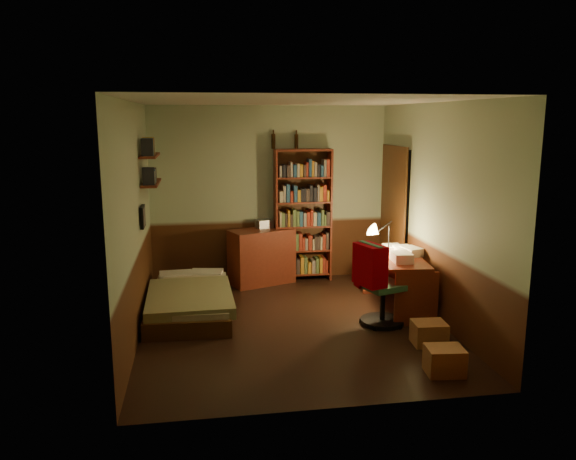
{
  "coord_description": "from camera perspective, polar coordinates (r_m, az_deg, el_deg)",
  "views": [
    {
      "loc": [
        -1.05,
        -6.25,
        2.42
      ],
      "look_at": [
        0.0,
        0.25,
        1.1
      ],
      "focal_mm": 35.0,
      "sensor_mm": 36.0,
      "label": 1
    }
  ],
  "objects": [
    {
      "name": "wall_front",
      "position": [
        4.51,
        4.61,
        -3.07
      ],
      "size": [
        3.5,
        0.02,
        2.6
      ],
      "primitive_type": "cube",
      "color": "#9CB08D",
      "rests_on": "ground"
    },
    {
      "name": "desk_lamp",
      "position": [
        7.37,
        10.22,
        -0.25
      ],
      "size": [
        0.2,
        0.2,
        0.53
      ],
      "primitive_type": "cone",
      "rotation": [
        0.0,
        0.0,
        0.31
      ],
      "color": "black",
      "rests_on": "desk"
    },
    {
      "name": "mini_stereo",
      "position": [
        8.34,
        -2.44,
        0.65
      ],
      "size": [
        0.27,
        0.24,
        0.12
      ],
      "primitive_type": "cube",
      "rotation": [
        0.0,
        0.0,
        0.31
      ],
      "color": "#B2B2B7",
      "rests_on": "dresser"
    },
    {
      "name": "doorway",
      "position": [
        8.17,
        10.8,
        1.12
      ],
      "size": [
        0.06,
        0.9,
        2.0
      ],
      "primitive_type": "cube",
      "color": "black",
      "rests_on": "ground"
    },
    {
      "name": "ceiling",
      "position": [
        6.34,
        0.37,
        13.05
      ],
      "size": [
        3.5,
        4.0,
        0.02
      ],
      "primitive_type": "cube",
      "color": "silver",
      "rests_on": "wall_back"
    },
    {
      "name": "dresser",
      "position": [
        8.31,
        -2.7,
        -2.7
      ],
      "size": [
        1.02,
        0.75,
        0.81
      ],
      "primitive_type": "cube",
      "rotation": [
        0.0,
        0.0,
        0.36
      ],
      "color": "maroon",
      "rests_on": "ground"
    },
    {
      "name": "bed",
      "position": [
        7.2,
        -9.93,
        -6.21
      ],
      "size": [
        1.03,
        1.85,
        0.54
      ],
      "primitive_type": "cube",
      "rotation": [
        0.0,
        0.0,
        -0.03
      ],
      "color": "#687547",
      "rests_on": "ground"
    },
    {
      "name": "wall_shelf_upper",
      "position": [
        7.39,
        -13.86,
        7.36
      ],
      "size": [
        0.2,
        0.9,
        0.03
      ],
      "primitive_type": "cube",
      "color": "maroon",
      "rests_on": "wall_left"
    },
    {
      "name": "wall_right",
      "position": [
        6.95,
        14.83,
        1.67
      ],
      "size": [
        0.02,
        4.0,
        2.6
      ],
      "primitive_type": "cube",
      "color": "#9CB08D",
      "rests_on": "ground"
    },
    {
      "name": "bottle_right",
      "position": [
        8.34,
        0.86,
        8.99
      ],
      "size": [
        0.07,
        0.07,
        0.21
      ],
      "primitive_type": "cylinder",
      "rotation": [
        0.0,
        0.0,
        0.21
      ],
      "color": "black",
      "rests_on": "bookshelf"
    },
    {
      "name": "paper_stack",
      "position": [
        7.31,
        12.41,
        -2.13
      ],
      "size": [
        0.26,
        0.31,
        0.11
      ],
      "primitive_type": "cube",
      "rotation": [
        0.0,
        0.0,
        0.27
      ],
      "color": "silver",
      "rests_on": "desk"
    },
    {
      "name": "desk",
      "position": [
        7.36,
        11.06,
        -5.23
      ],
      "size": [
        0.69,
        1.36,
        0.7
      ],
      "primitive_type": "cube",
      "rotation": [
        0.0,
        0.0,
        -0.12
      ],
      "color": "maroon",
      "rests_on": "ground"
    },
    {
      "name": "bookshelf",
      "position": [
        8.37,
        1.52,
        1.47
      ],
      "size": [
        0.85,
        0.27,
        1.97
      ],
      "primitive_type": "cube",
      "rotation": [
        0.0,
        0.0,
        0.01
      ],
      "color": "maroon",
      "rests_on": "ground"
    },
    {
      "name": "framed_picture",
      "position": [
        6.98,
        -14.55,
        1.32
      ],
      "size": [
        0.04,
        0.32,
        0.26
      ],
      "primitive_type": "cube",
      "color": "black",
      "rests_on": "wall_left"
    },
    {
      "name": "office_chair",
      "position": [
        6.73,
        9.68,
        -4.88
      ],
      "size": [
        0.69,
        0.64,
        1.12
      ],
      "primitive_type": "cube",
      "rotation": [
        0.0,
        0.0,
        0.31
      ],
      "color": "#306544",
      "rests_on": "ground"
    },
    {
      "name": "door_trim",
      "position": [
        8.16,
        10.57,
        1.11
      ],
      "size": [
        0.02,
        0.98,
        2.08
      ],
      "primitive_type": "cube",
      "color": "#3B200E",
      "rests_on": "ground"
    },
    {
      "name": "cardboard_box_a",
      "position": [
        5.73,
        15.62,
        -12.66
      ],
      "size": [
        0.38,
        0.32,
        0.26
      ],
      "primitive_type": "cube",
      "rotation": [
        0.0,
        0.0,
        -0.1
      ],
      "color": "#A2663D",
      "rests_on": "ground"
    },
    {
      "name": "bottle_left",
      "position": [
        8.29,
        -1.49,
        8.99
      ],
      "size": [
        0.07,
        0.07,
        0.22
      ],
      "primitive_type": "cylinder",
      "rotation": [
        0.0,
        0.0,
        -0.33
      ],
      "color": "black",
      "rests_on": "bookshelf"
    },
    {
      "name": "wall_back",
      "position": [
        8.4,
        -1.92,
        3.66
      ],
      "size": [
        3.5,
        0.02,
        2.6
      ],
      "primitive_type": "cube",
      "color": "#9CB08D",
      "rests_on": "ground"
    },
    {
      "name": "cardboard_box_b",
      "position": [
        6.38,
        14.13,
        -10.13
      ],
      "size": [
        0.37,
        0.31,
        0.25
      ],
      "primitive_type": "cube",
      "rotation": [
        0.0,
        0.0,
        -0.07
      ],
      "color": "#A2663D",
      "rests_on": "ground"
    },
    {
      "name": "floor",
      "position": [
        6.79,
        0.34,
        -9.64
      ],
      "size": [
        3.5,
        4.0,
        0.02
      ],
      "primitive_type": "cube",
      "color": "black",
      "rests_on": "ground"
    },
    {
      "name": "red_jacket",
      "position": [
        6.7,
        6.96,
        2.16
      ],
      "size": [
        0.34,
        0.46,
        0.48
      ],
      "primitive_type": "cube",
      "rotation": [
        0.0,
        0.0,
        0.33
      ],
      "color": "#AB010E",
      "rests_on": "office_chair"
    },
    {
      "name": "wall_left",
      "position": [
        6.39,
        -15.41,
        0.83
      ],
      "size": [
        0.02,
        4.0,
        2.6
      ],
      "primitive_type": "cube",
      "color": "#9CB08D",
      "rests_on": "ground"
    },
    {
      "name": "wall_shelf_lower",
      "position": [
        7.42,
        -13.73,
        4.67
      ],
      "size": [
        0.2,
        0.9,
        0.03
      ],
      "primitive_type": "cube",
      "color": "maroon",
      "rests_on": "wall_left"
    }
  ]
}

